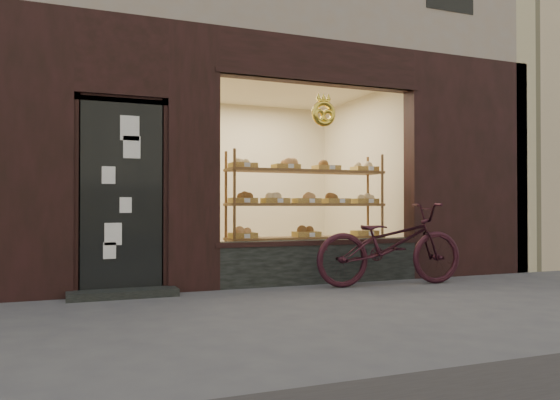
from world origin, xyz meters
name	(u,v)px	position (x,y,z in m)	size (l,w,h in m)	color
ground	(379,317)	(0.00, 0.00, 0.00)	(90.00, 90.00, 0.00)	#45454A
display_shelf	(306,214)	(0.45, 2.55, 0.87)	(2.20, 0.45, 1.70)	brown
bicycle	(390,244)	(1.16, 1.61, 0.51)	(0.68, 1.94, 1.02)	black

